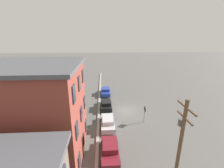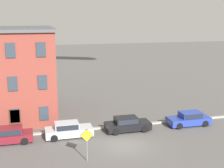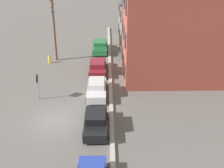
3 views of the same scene
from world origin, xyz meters
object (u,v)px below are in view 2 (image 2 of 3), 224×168
(car_black, at_px, (127,124))
(caution_sign, at_px, (87,140))
(car_blue, at_px, (189,118))
(car_silver, at_px, (68,129))
(car_maroon, at_px, (8,135))

(car_black, height_order, caution_sign, caution_sign)
(car_black, relative_size, caution_sign, 1.65)
(car_blue, relative_size, caution_sign, 1.65)
(car_silver, xyz_separation_m, caution_sign, (0.82, -5.41, 1.04))
(car_silver, distance_m, caution_sign, 5.57)
(car_silver, height_order, car_black, same)
(car_silver, distance_m, car_black, 5.83)
(car_maroon, height_order, car_silver, same)
(car_maroon, bearing_deg, car_black, 0.52)
(car_silver, height_order, caution_sign, caution_sign)
(car_maroon, relative_size, car_black, 1.00)
(car_maroon, relative_size, caution_sign, 1.65)
(car_maroon, xyz_separation_m, caution_sign, (6.16, -5.39, 1.04))
(caution_sign, bearing_deg, car_blue, 24.82)
(caution_sign, bearing_deg, car_maroon, 138.86)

